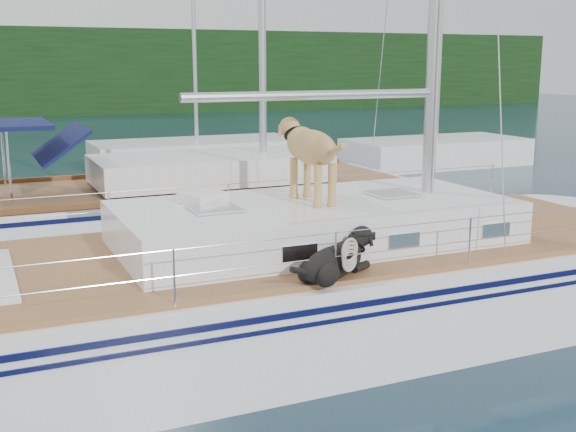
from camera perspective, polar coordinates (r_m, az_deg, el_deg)
name	(u,v)px	position (r m, az deg, el deg)	size (l,w,h in m)	color
ground	(260,339)	(9.81, -2.23, -9.66)	(120.00, 120.00, 0.00)	black
tree_line	(16,72)	(53.58, -20.72, 10.60)	(90.00, 3.00, 6.00)	black
shore_bank	(17,106)	(54.86, -20.62, 8.11)	(92.00, 1.00, 1.20)	#595147
main_sailboat	(267,289)	(9.61, -1.70, -5.78)	(12.00, 3.99, 14.01)	white
neighbor_sailboat	(161,210)	(15.15, -10.01, 0.43)	(11.00, 3.50, 13.30)	white
bg_boat_center	(197,154)	(25.75, -7.19, 4.86)	(7.20, 3.00, 11.65)	white
bg_boat_east	(435,152)	(26.59, 11.58, 4.94)	(6.40, 3.00, 11.65)	white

